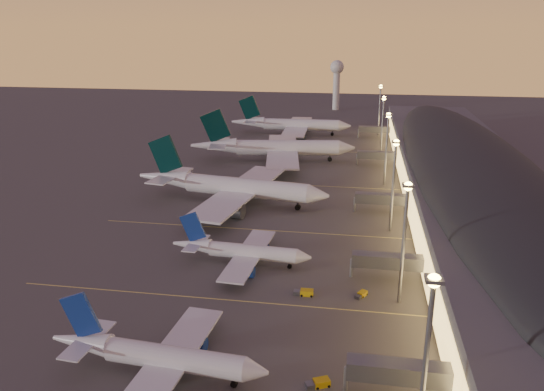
{
  "coord_description": "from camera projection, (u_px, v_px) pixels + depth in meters",
  "views": [
    {
      "loc": [
        26.04,
        -100.39,
        54.59
      ],
      "look_at": [
        2.0,
        45.0,
        7.0
      ],
      "focal_mm": 35.0,
      "sensor_mm": 36.0,
      "label": 1
    }
  ],
  "objects": [
    {
      "name": "terminal_building",
      "position": [
        469.0,
        174.0,
        170.81
      ],
      "size": [
        56.35,
        255.0,
        17.46
      ],
      "color": "#4E4F54",
      "rests_on": "ground"
    },
    {
      "name": "ground",
      "position": [
        229.0,
        288.0,
        115.07
      ],
      "size": [
        700.0,
        700.0,
        0.0
      ],
      "primitive_type": "plane",
      "color": "#44413F"
    },
    {
      "name": "baggage_tug_d",
      "position": [
        361.0,
        294.0,
        111.54
      ],
      "size": [
        2.81,
        3.46,
        0.98
      ],
      "rotation": [
        0.0,
        0.0,
        1.03
      ],
      "color": "#C0990B",
      "rests_on": "ground"
    },
    {
      "name": "radar_tower",
      "position": [
        337.0,
        77.0,
        350.9
      ],
      "size": [
        9.0,
        9.0,
        32.5
      ],
      "color": "silver",
      "rests_on": "ground"
    },
    {
      "name": "airliner_narrow_south",
      "position": [
        157.0,
        356.0,
        85.7
      ],
      "size": [
        37.76,
        33.82,
        13.48
      ],
      "rotation": [
        0.0,
        0.0,
        -0.08
      ],
      "color": "silver",
      "rests_on": "ground"
    },
    {
      "name": "lane_markings",
      "position": [
        262.0,
        223.0,
        152.62
      ],
      "size": [
        90.0,
        180.36,
        0.0
      ],
      "color": "#D8C659",
      "rests_on": "ground"
    },
    {
      "name": "airliner_wide_mid",
      "position": [
        273.0,
        148.0,
        220.75
      ],
      "size": [
        68.53,
        63.05,
        21.95
      ],
      "rotation": [
        0.0,
        0.0,
        0.15
      ],
      "color": "silver",
      "rests_on": "ground"
    },
    {
      "name": "airliner_wide_far",
      "position": [
        291.0,
        125.0,
        274.9
      ],
      "size": [
        62.2,
        56.48,
        19.94
      ],
      "rotation": [
        0.0,
        0.0,
        0.02
      ],
      "color": "silver",
      "rests_on": "ground"
    },
    {
      "name": "baggage_tug_b",
      "position": [
        319.0,
        383.0,
        83.79
      ],
      "size": [
        4.17,
        3.02,
        1.16
      ],
      "rotation": [
        0.0,
        0.0,
        0.43
      ],
      "color": "#C0990B",
      "rests_on": "ground"
    },
    {
      "name": "airliner_wide_near",
      "position": [
        230.0,
        187.0,
        168.94
      ],
      "size": [
        65.08,
        59.96,
        20.86
      ],
      "rotation": [
        0.0,
        0.0,
        -0.16
      ],
      "color": "silver",
      "rests_on": "ground"
    },
    {
      "name": "baggage_tug_c",
      "position": [
        304.0,
        293.0,
        112.1
      ],
      "size": [
        4.19,
        1.94,
        1.24
      ],
      "rotation": [
        0.0,
        0.0,
        0.02
      ],
      "color": "#C0990B",
      "rests_on": "ground"
    },
    {
      "name": "light_masts",
      "position": [
        390.0,
        149.0,
        165.11
      ],
      "size": [
        2.2,
        217.2,
        25.9
      ],
      "color": "gray",
      "rests_on": "ground"
    },
    {
      "name": "airliner_narrow_north",
      "position": [
        241.0,
        251.0,
        126.11
      ],
      "size": [
        34.32,
        30.7,
        12.26
      ],
      "rotation": [
        0.0,
        0.0,
        -0.06
      ],
      "color": "silver",
      "rests_on": "ground"
    }
  ]
}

